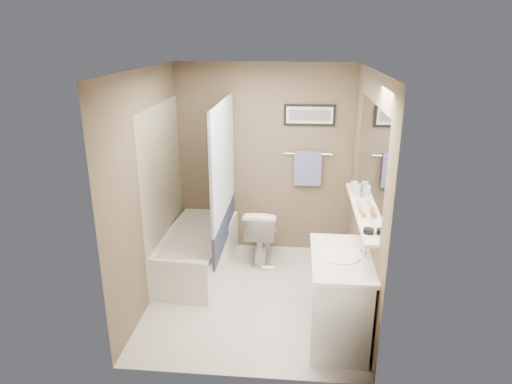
# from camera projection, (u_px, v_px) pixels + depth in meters

# --- Properties ---
(ground) EXTENTS (2.50, 2.50, 0.00)m
(ground) POSITION_uv_depth(u_px,v_px,m) (255.00, 296.00, 4.98)
(ground) COLOR silver
(ground) RESTS_ON ground
(ceiling) EXTENTS (2.20, 2.50, 0.04)m
(ceiling) POSITION_uv_depth(u_px,v_px,m) (254.00, 71.00, 4.20)
(ceiling) COLOR silver
(ceiling) RESTS_ON wall_back
(wall_back) EXTENTS (2.20, 0.04, 2.40)m
(wall_back) POSITION_uv_depth(u_px,v_px,m) (264.00, 160.00, 5.75)
(wall_back) COLOR brown
(wall_back) RESTS_ON ground
(wall_front) EXTENTS (2.20, 0.04, 2.40)m
(wall_front) POSITION_uv_depth(u_px,v_px,m) (239.00, 245.00, 3.43)
(wall_front) COLOR brown
(wall_front) RESTS_ON ground
(wall_left) EXTENTS (0.04, 2.50, 2.40)m
(wall_left) POSITION_uv_depth(u_px,v_px,m) (150.00, 189.00, 4.68)
(wall_left) COLOR brown
(wall_left) RESTS_ON ground
(wall_right) EXTENTS (0.04, 2.50, 2.40)m
(wall_right) POSITION_uv_depth(u_px,v_px,m) (364.00, 196.00, 4.49)
(wall_right) COLOR brown
(wall_right) RESTS_ON ground
(tile_surround) EXTENTS (0.02, 1.55, 2.00)m
(tile_surround) POSITION_uv_depth(u_px,v_px,m) (164.00, 192.00, 5.22)
(tile_surround) COLOR #BCB08E
(tile_surround) RESTS_ON wall_left
(curtain_rod) EXTENTS (0.02, 1.55, 0.02)m
(curtain_rod) POSITION_uv_depth(u_px,v_px,m) (221.00, 100.00, 4.81)
(curtain_rod) COLOR silver
(curtain_rod) RESTS_ON wall_left
(curtain_upper) EXTENTS (0.03, 1.45, 1.28)m
(curtain_upper) POSITION_uv_depth(u_px,v_px,m) (223.00, 159.00, 5.03)
(curtain_upper) COLOR white
(curtain_upper) RESTS_ON curtain_rod
(curtain_lower) EXTENTS (0.03, 1.45, 0.36)m
(curtain_lower) POSITION_uv_depth(u_px,v_px,m) (225.00, 227.00, 5.30)
(curtain_lower) COLOR #29304E
(curtain_lower) RESTS_ON curtain_rod
(mirror) EXTENTS (0.02, 1.60, 1.00)m
(mirror) POSITION_uv_depth(u_px,v_px,m) (370.00, 158.00, 4.21)
(mirror) COLOR silver
(mirror) RESTS_ON wall_right
(shelf) EXTENTS (0.12, 1.60, 0.03)m
(shelf) POSITION_uv_depth(u_px,v_px,m) (360.00, 210.00, 4.39)
(shelf) COLOR silver
(shelf) RESTS_ON wall_right
(towel_bar) EXTENTS (0.60, 0.02, 0.02)m
(towel_bar) POSITION_uv_depth(u_px,v_px,m) (308.00, 154.00, 5.65)
(towel_bar) COLOR silver
(towel_bar) RESTS_ON wall_back
(towel) EXTENTS (0.34, 0.05, 0.44)m
(towel) POSITION_uv_depth(u_px,v_px,m) (308.00, 168.00, 5.69)
(towel) COLOR #9499D7
(towel) RESTS_ON towel_bar
(art_frame) EXTENTS (0.62, 0.02, 0.26)m
(art_frame) POSITION_uv_depth(u_px,v_px,m) (310.00, 115.00, 5.51)
(art_frame) COLOR black
(art_frame) RESTS_ON wall_back
(art_mat) EXTENTS (0.56, 0.00, 0.20)m
(art_mat) POSITION_uv_depth(u_px,v_px,m) (310.00, 115.00, 5.50)
(art_mat) COLOR white
(art_mat) RESTS_ON art_frame
(art_image) EXTENTS (0.50, 0.00, 0.13)m
(art_image) POSITION_uv_depth(u_px,v_px,m) (310.00, 115.00, 5.49)
(art_image) COLOR #595959
(art_image) RESTS_ON art_mat
(door) EXTENTS (0.80, 0.02, 2.00)m
(door) POSITION_uv_depth(u_px,v_px,m) (311.00, 273.00, 3.44)
(door) COLOR silver
(door) RESTS_ON wall_front
(door_handle) EXTENTS (0.10, 0.02, 0.02)m
(door_handle) POSITION_uv_depth(u_px,v_px,m) (268.00, 268.00, 3.51)
(door_handle) COLOR silver
(door_handle) RESTS_ON door
(bathtub) EXTENTS (0.81, 1.55, 0.50)m
(bathtub) POSITION_uv_depth(u_px,v_px,m) (196.00, 251.00, 5.44)
(bathtub) COLOR white
(bathtub) RESTS_ON ground
(tub_rim) EXTENTS (0.56, 1.36, 0.02)m
(tub_rim) POSITION_uv_depth(u_px,v_px,m) (195.00, 232.00, 5.36)
(tub_rim) COLOR beige
(tub_rim) RESTS_ON bathtub
(toilet) EXTENTS (0.41, 0.70, 0.71)m
(toilet) POSITION_uv_depth(u_px,v_px,m) (262.00, 233.00, 5.68)
(toilet) COLOR white
(toilet) RESTS_ON ground
(vanity) EXTENTS (0.55, 0.93, 0.80)m
(vanity) POSITION_uv_depth(u_px,v_px,m) (340.00, 300.00, 4.18)
(vanity) COLOR white
(vanity) RESTS_ON ground
(countertop) EXTENTS (0.54, 0.96, 0.04)m
(countertop) POSITION_uv_depth(u_px,v_px,m) (342.00, 259.00, 4.05)
(countertop) COLOR white
(countertop) RESTS_ON vanity
(sink_basin) EXTENTS (0.34, 0.34, 0.01)m
(sink_basin) POSITION_uv_depth(u_px,v_px,m) (341.00, 256.00, 4.04)
(sink_basin) COLOR white
(sink_basin) RESTS_ON countertop
(faucet_spout) EXTENTS (0.02, 0.02, 0.10)m
(faucet_spout) POSITION_uv_depth(u_px,v_px,m) (364.00, 252.00, 4.01)
(faucet_spout) COLOR white
(faucet_spout) RESTS_ON countertop
(faucet_knob) EXTENTS (0.05, 0.05, 0.05)m
(faucet_knob) POSITION_uv_depth(u_px,v_px,m) (363.00, 249.00, 4.11)
(faucet_knob) COLOR silver
(faucet_knob) RESTS_ON countertop
(candle_bowl_near) EXTENTS (0.09, 0.09, 0.04)m
(candle_bowl_near) POSITION_uv_depth(u_px,v_px,m) (369.00, 231.00, 3.84)
(candle_bowl_near) COLOR black
(candle_bowl_near) RESTS_ON shelf
(hair_brush_front) EXTENTS (0.05, 0.22, 0.04)m
(hair_brush_front) POSITION_uv_depth(u_px,v_px,m) (362.00, 211.00, 4.26)
(hair_brush_front) COLOR orange
(hair_brush_front) RESTS_ON shelf
(pink_comb) EXTENTS (0.04, 0.16, 0.01)m
(pink_comb) POSITION_uv_depth(u_px,v_px,m) (358.00, 203.00, 4.52)
(pink_comb) COLOR #CC7D97
(pink_comb) RESTS_ON shelf
(glass_jar) EXTENTS (0.08, 0.08, 0.10)m
(glass_jar) POSITION_uv_depth(u_px,v_px,m) (354.00, 186.00, 4.87)
(glass_jar) COLOR silver
(glass_jar) RESTS_ON shelf
(soap_bottle) EXTENTS (0.08, 0.08, 0.16)m
(soap_bottle) POSITION_uv_depth(u_px,v_px,m) (356.00, 188.00, 4.72)
(soap_bottle) COLOR #999999
(soap_bottle) RESTS_ON shelf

